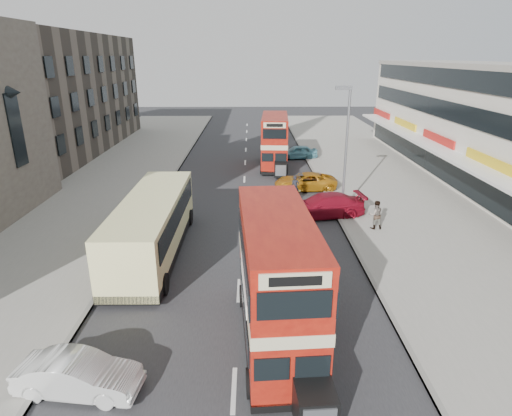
% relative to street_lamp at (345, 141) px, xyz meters
% --- Properties ---
extents(road_surface, '(12.00, 90.00, 0.01)m').
position_rel_street_lamp_xyz_m(road_surface, '(-6.52, 2.00, -4.78)').
color(road_surface, '#28282B').
rests_on(road_surface, ground).
extents(pavement_right, '(12.00, 90.00, 0.15)m').
position_rel_street_lamp_xyz_m(pavement_right, '(5.48, 2.00, -4.71)').
color(pavement_right, gray).
rests_on(pavement_right, ground).
extents(pavement_left, '(12.00, 90.00, 0.15)m').
position_rel_street_lamp_xyz_m(pavement_left, '(-18.52, 2.00, -4.71)').
color(pavement_left, gray).
rests_on(pavement_left, ground).
extents(kerb_left, '(0.20, 90.00, 0.16)m').
position_rel_street_lamp_xyz_m(kerb_left, '(-12.62, 2.00, -4.71)').
color(kerb_left, gray).
rests_on(kerb_left, ground).
extents(kerb_right, '(0.20, 90.00, 0.16)m').
position_rel_street_lamp_xyz_m(kerb_right, '(-0.42, 2.00, -4.71)').
color(kerb_right, gray).
rests_on(kerb_right, ground).
extents(brick_terrace, '(14.00, 28.00, 12.00)m').
position_rel_street_lamp_xyz_m(brick_terrace, '(-28.52, 20.00, 1.22)').
color(brick_terrace, '#66594C').
rests_on(brick_terrace, ground).
extents(street_lamp, '(1.00, 0.20, 8.12)m').
position_rel_street_lamp_xyz_m(street_lamp, '(0.00, 0.00, 0.00)').
color(street_lamp, slate).
rests_on(street_lamp, ground).
extents(bus_main, '(2.81, 8.45, 4.62)m').
position_rel_street_lamp_xyz_m(bus_main, '(-5.07, -13.48, -2.35)').
color(bus_main, black).
rests_on(bus_main, ground).
extents(bus_second, '(2.71, 8.43, 4.58)m').
position_rel_street_lamp_xyz_m(bus_second, '(-3.77, 12.31, -2.37)').
color(bus_second, black).
rests_on(bus_second, ground).
extents(coach, '(2.79, 10.67, 2.83)m').
position_rel_street_lamp_xyz_m(coach, '(-11.04, -6.17, -3.12)').
color(coach, black).
rests_on(coach, ground).
extents(car_left_front, '(3.95, 1.80, 1.26)m').
position_rel_street_lamp_xyz_m(car_left_front, '(-11.27, -16.00, -4.16)').
color(car_left_front, silver).
rests_on(car_left_front, ground).
extents(car_right_a, '(5.43, 2.76, 1.51)m').
position_rel_street_lamp_xyz_m(car_right_a, '(-1.30, -0.84, -4.03)').
color(car_right_a, maroon).
rests_on(car_right_a, ground).
extents(car_right_b, '(4.86, 2.45, 1.32)m').
position_rel_street_lamp_xyz_m(car_right_b, '(-1.77, 5.02, -4.13)').
color(car_right_b, '#B87212').
rests_on(car_right_b, ground).
extents(car_right_c, '(4.14, 1.98, 1.37)m').
position_rel_street_lamp_xyz_m(car_right_c, '(-1.30, 15.55, -4.10)').
color(car_right_c, '#59A1B3').
rests_on(car_right_c, ground).
extents(pedestrian_near, '(0.67, 0.47, 1.75)m').
position_rel_street_lamp_xyz_m(pedestrian_near, '(1.37, -3.22, -3.76)').
color(pedestrian_near, gray).
rests_on(pedestrian_near, pavement_right).
extents(cyclist, '(0.73, 1.93, 1.91)m').
position_rel_street_lamp_xyz_m(cyclist, '(-2.85, 2.13, -4.15)').
color(cyclist, gray).
rests_on(cyclist, ground).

